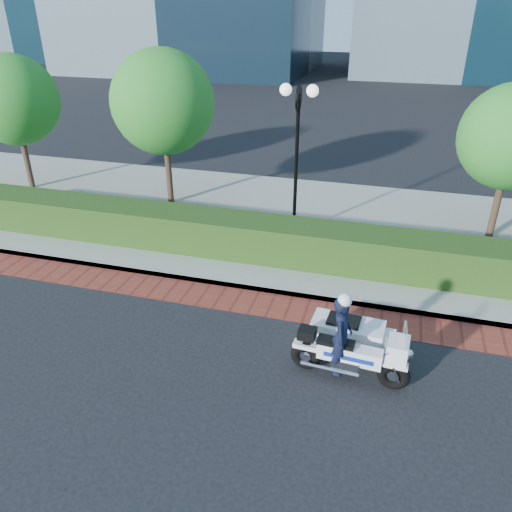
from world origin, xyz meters
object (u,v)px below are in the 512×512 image
(tree_b, at_px, (163,102))
(lamppost, at_px, (297,138))
(tree_a, at_px, (14,100))
(police_motorcycle, at_px, (348,340))

(tree_b, bearing_deg, lamppost, -16.11)
(lamppost, xyz_separation_m, tree_a, (-10.00, 1.30, 0.26))
(tree_a, bearing_deg, police_motorcycle, -28.68)
(lamppost, distance_m, tree_b, 4.71)
(tree_b, distance_m, police_motorcycle, 9.84)
(lamppost, relative_size, police_motorcycle, 1.89)
(tree_a, relative_size, police_motorcycle, 2.05)
(tree_a, xyz_separation_m, tree_b, (5.50, 0.00, 0.21))
(tree_a, distance_m, police_motorcycle, 14.11)
(lamppost, relative_size, tree_b, 0.86)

